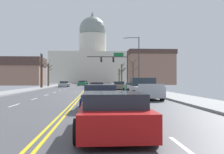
{
  "coord_description": "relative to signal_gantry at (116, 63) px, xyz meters",
  "views": [
    {
      "loc": [
        1.46,
        -35.24,
        1.58
      ],
      "look_at": [
        5.48,
        29.13,
        2.17
      ],
      "focal_mm": 41.96,
      "sensor_mm": 36.0,
      "label": 1
    }
  ],
  "objects": [
    {
      "name": "pedestrian_01",
      "position": [
        2.85,
        -10.69,
        -3.75
      ],
      "size": [
        0.35,
        0.34,
        1.68
      ],
      "color": "#4C4238",
      "rests_on": "ground"
    },
    {
      "name": "sedan_near_06",
      "position": [
        -3.42,
        -42.65,
        -4.24
      ],
      "size": [
        2.1,
        4.39,
        1.21
      ],
      "color": "#B71414",
      "rests_on": "ground"
    },
    {
      "name": "pickup_truck_near_04",
      "position": [
        0.03,
        -29.13,
        -4.06
      ],
      "size": [
        2.41,
        5.43,
        1.71
      ],
      "color": "#ADB2B7",
      "rests_on": "ground"
    },
    {
      "name": "street_lamp_right",
      "position": [
        2.51,
        -9.88,
        0.12
      ],
      "size": [
        2.5,
        0.24,
        8.09
      ],
      "color": "#333338",
      "rests_on": "ground"
    },
    {
      "name": "sedan_oncoming_02",
      "position": [
        -7.29,
        28.29,
        -4.25
      ],
      "size": [
        2.1,
        4.4,
        1.19
      ],
      "color": "#1E7247",
      "rests_on": "ground"
    },
    {
      "name": "bare_tree_01",
      "position": [
        -13.42,
        -3.76,
        -1.63
      ],
      "size": [
        2.25,
        1.67,
        6.03
      ],
      "color": "#423328",
      "rests_on": "ground"
    },
    {
      "name": "sedan_near_03",
      "position": [
        0.05,
        -23.24,
        -4.24
      ],
      "size": [
        1.95,
        4.43,
        1.23
      ],
      "color": "#1E7247",
      "rests_on": "ground"
    },
    {
      "name": "flank_building_01",
      "position": [
        12.31,
        25.01,
        0.28
      ],
      "size": [
        13.51,
        6.73,
        10.12
      ],
      "color": "#8C6656",
      "rests_on": "ground"
    },
    {
      "name": "pedestrian_00",
      "position": [
        2.3,
        -12.52,
        -3.8
      ],
      "size": [
        0.35,
        0.34,
        1.6
      ],
      "color": "#33333D",
      "rests_on": "ground"
    },
    {
      "name": "sedan_near_05",
      "position": [
        -3.64,
        -36.25,
        -4.22
      ],
      "size": [
        2.11,
        4.27,
        1.3
      ],
      "color": "navy",
      "rests_on": "ground"
    },
    {
      "name": "sedan_oncoming_01",
      "position": [
        -7.4,
        17.3,
        -4.25
      ],
      "size": [
        2.19,
        4.63,
        1.22
      ],
      "color": "#1E7247",
      "rests_on": "ground"
    },
    {
      "name": "capitol_building",
      "position": [
        -5.36,
        66.1,
        5.22
      ],
      "size": [
        35.83,
        18.7,
        31.83
      ],
      "color": "beige",
      "rests_on": "ground"
    },
    {
      "name": "sedan_near_02",
      "position": [
        -3.76,
        -16.81,
        -4.26
      ],
      "size": [
        2.07,
        4.56,
        1.22
      ],
      "color": "#B71414",
      "rests_on": "ground"
    },
    {
      "name": "bare_tree_00",
      "position": [
        2.93,
        17.88,
        -1.77
      ],
      "size": [
        2.1,
        2.49,
        5.83
      ],
      "color": "brown",
      "rests_on": "ground"
    },
    {
      "name": "bicycle_parked",
      "position": [
        3.22,
        -15.76,
        -4.34
      ],
      "size": [
        0.12,
        1.77,
        0.85
      ],
      "color": "black",
      "rests_on": "ground"
    },
    {
      "name": "sedan_oncoming_00",
      "position": [
        -10.53,
        4.99,
        -4.25
      ],
      "size": [
        2.03,
        4.64,
        1.21
      ],
      "color": "#9EA3A8",
      "rests_on": "ground"
    },
    {
      "name": "ground",
      "position": [
        -5.36,
        -15.07,
        -4.8
      ],
      "size": [
        20.0,
        180.0,
        0.2
      ],
      "color": "#48484D"
    },
    {
      "name": "bare_tree_04",
      "position": [
        3.44,
        30.79,
        -2.19
      ],
      "size": [
        1.81,
        2.04,
        4.77
      ],
      "color": "brown",
      "rests_on": "ground"
    },
    {
      "name": "bare_tree_02",
      "position": [
        2.81,
        -3.65,
        -2.12
      ],
      "size": [
        2.29,
        1.59,
        5.59
      ],
      "color": "brown",
      "rests_on": "ground"
    },
    {
      "name": "signal_gantry",
      "position": [
        0.0,
        0.0,
        0.0
      ],
      "size": [
        7.91,
        0.41,
        6.6
      ],
      "color": "#28282D",
      "rests_on": "ground"
    },
    {
      "name": "sedan_near_00",
      "position": [
        0.07,
        -3.28,
        -4.27
      ],
      "size": [
        2.03,
        4.47,
        1.2
      ],
      "color": "silver",
      "rests_on": "ground"
    },
    {
      "name": "bare_tree_03",
      "position": [
        -13.94,
        5.92,
        -2.08
      ],
      "size": [
        2.14,
        2.71,
        5.59
      ],
      "color": "brown",
      "rests_on": "ground"
    },
    {
      "name": "sedan_near_01",
      "position": [
        -0.35,
        -9.98,
        -4.23
      ],
      "size": [
        1.95,
        4.35,
        1.26
      ],
      "color": "#6B6056",
      "rests_on": "ground"
    },
    {
      "name": "flank_building_00",
      "position": [
        -23.58,
        22.23,
        -1.04
      ],
      "size": [
        10.87,
        10.12,
        7.44
      ],
      "color": "#8C6656",
      "rests_on": "ground"
    }
  ]
}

